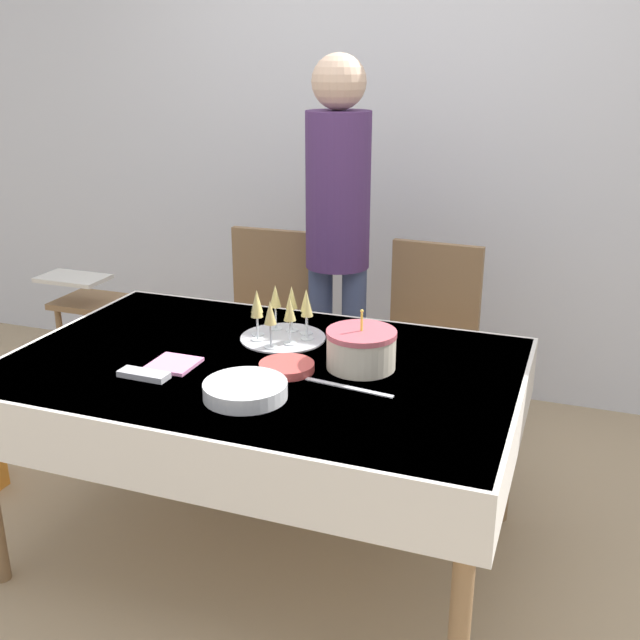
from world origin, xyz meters
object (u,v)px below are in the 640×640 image
object	(u,v)px
birthday_cake	(361,349)
plate_stack_main	(245,390)
plate_stack_dessert	(287,367)
dining_chair_far_left	(265,325)
dining_chair_far_right	(427,346)
champagne_tray	(282,315)
high_chair	(88,315)
person_standing	(338,218)

from	to	relation	value
birthday_cake	plate_stack_main	world-z (taller)	birthday_cake
birthday_cake	plate_stack_dessert	xyz separation A→B (m)	(-0.22, -0.11, -0.05)
dining_chair_far_left	birthday_cake	xyz separation A→B (m)	(0.72, -0.81, 0.28)
dining_chair_far_right	birthday_cake	xyz separation A→B (m)	(-0.05, -0.81, 0.28)
birthday_cake	plate_stack_dessert	bearing A→B (deg)	-152.73
birthday_cake	champagne_tray	xyz separation A→B (m)	(-0.35, 0.16, 0.03)
dining_chair_far_left	plate_stack_dessert	bearing A→B (deg)	-61.64
dining_chair_far_right	high_chair	size ratio (longest dim) A/B	1.36
dining_chair_far_right	plate_stack_dessert	bearing A→B (deg)	-106.63
dining_chair_far_left	plate_stack_dessert	size ratio (longest dim) A/B	5.26
champagne_tray	high_chair	world-z (taller)	champagne_tray
birthday_cake	high_chair	world-z (taller)	birthday_cake
champagne_tray	plate_stack_main	xyz separation A→B (m)	(0.09, -0.50, -0.07)
plate_stack_main	plate_stack_dessert	size ratio (longest dim) A/B	1.40
person_standing	plate_stack_dessert	bearing A→B (deg)	-81.11
plate_stack_main	high_chair	size ratio (longest dim) A/B	0.36
dining_chair_far_left	plate_stack_main	xyz separation A→B (m)	(0.46, -1.15, 0.23)
plate_stack_main	high_chair	distance (m)	1.82
champagne_tray	plate_stack_dessert	bearing A→B (deg)	-64.51
dining_chair_far_left	plate_stack_dessert	xyz separation A→B (m)	(0.50, -0.92, 0.22)
champagne_tray	person_standing	world-z (taller)	person_standing
dining_chair_far_right	plate_stack_main	distance (m)	1.22
champagne_tray	dining_chair_far_left	bearing A→B (deg)	119.52
plate_stack_dessert	high_chair	xyz separation A→B (m)	(-1.46, 0.87, -0.28)
birthday_cake	champagne_tray	distance (m)	0.39
champagne_tray	high_chair	size ratio (longest dim) A/B	0.44
high_chair	plate_stack_main	bearing A→B (deg)	-37.74
dining_chair_far_left	high_chair	world-z (taller)	dining_chair_far_left
plate_stack_main	dining_chair_far_right	bearing A→B (deg)	74.70
plate_stack_dessert	champagne_tray	bearing A→B (deg)	115.49
birthday_cake	person_standing	bearing A→B (deg)	113.85
dining_chair_far_left	dining_chair_far_right	bearing A→B (deg)	-0.01
dining_chair_far_right	champagne_tray	distance (m)	0.82
champagne_tray	high_chair	bearing A→B (deg)	155.86
dining_chair_far_left	champagne_tray	distance (m)	0.80
person_standing	high_chair	xyz separation A→B (m)	(-1.31, -0.08, -0.58)
birthday_cake	plate_stack_dessert	size ratio (longest dim) A/B	1.27
dining_chair_far_left	plate_stack_main	world-z (taller)	dining_chair_far_left
plate_stack_main	person_standing	world-z (taller)	person_standing
plate_stack_main	birthday_cake	bearing A→B (deg)	52.89
dining_chair_far_right	birthday_cake	distance (m)	0.85
champagne_tray	person_standing	xyz separation A→B (m)	(-0.02, 0.67, 0.22)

